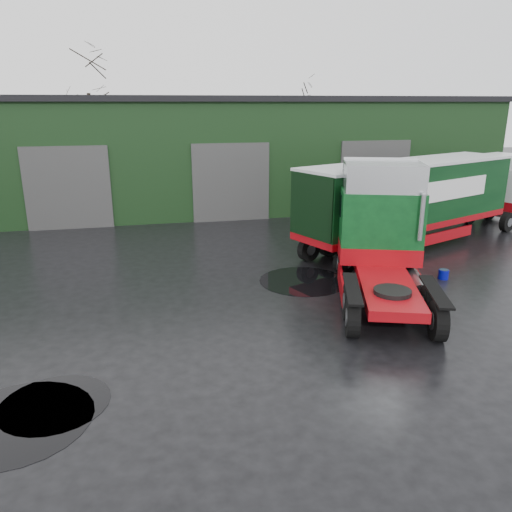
{
  "coord_description": "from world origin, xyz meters",
  "views": [
    {
      "loc": [
        -2.48,
        -11.41,
        5.95
      ],
      "look_at": [
        0.6,
        2.04,
        1.7
      ],
      "focal_mm": 35.0,
      "sensor_mm": 36.0,
      "label": 1
    }
  ],
  "objects_px": {
    "lorry_right": "(409,205)",
    "tree_back_a": "(91,119)",
    "wash_bucket": "(443,274)",
    "warehouse": "(214,150)",
    "tree_back_b": "(291,130)",
    "hero_tractor": "(387,238)"
  },
  "relations": [
    {
      "from": "warehouse",
      "to": "tree_back_a",
      "type": "xyz_separation_m",
      "value": [
        -8.0,
        10.0,
        1.59
      ]
    },
    {
      "from": "tree_back_a",
      "to": "tree_back_b",
      "type": "xyz_separation_m",
      "value": [
        16.0,
        0.0,
        -1.0
      ]
    },
    {
      "from": "hero_tractor",
      "to": "tree_back_b",
      "type": "relative_size",
      "value": 0.9
    },
    {
      "from": "tree_back_b",
      "to": "tree_back_a",
      "type": "bearing_deg",
      "value": 180.0
    },
    {
      "from": "tree_back_a",
      "to": "tree_back_b",
      "type": "bearing_deg",
      "value": 0.0
    },
    {
      "from": "wash_bucket",
      "to": "warehouse",
      "type": "bearing_deg",
      "value": 108.72
    },
    {
      "from": "wash_bucket",
      "to": "tree_back_a",
      "type": "distance_m",
      "value": 30.35
    },
    {
      "from": "lorry_right",
      "to": "tree_back_b",
      "type": "relative_size",
      "value": 1.88
    },
    {
      "from": "lorry_right",
      "to": "tree_back_a",
      "type": "relative_size",
      "value": 1.49
    },
    {
      "from": "warehouse",
      "to": "tree_back_b",
      "type": "xyz_separation_m",
      "value": [
        8.0,
        10.0,
        0.59
      ]
    },
    {
      "from": "warehouse",
      "to": "tree_back_a",
      "type": "bearing_deg",
      "value": 128.66
    },
    {
      "from": "tree_back_a",
      "to": "tree_back_b",
      "type": "relative_size",
      "value": 1.27
    },
    {
      "from": "warehouse",
      "to": "lorry_right",
      "type": "bearing_deg",
      "value": -63.64
    },
    {
      "from": "lorry_right",
      "to": "tree_back_b",
      "type": "bearing_deg",
      "value": 153.45
    },
    {
      "from": "hero_tractor",
      "to": "lorry_right",
      "type": "height_order",
      "value": "hero_tractor"
    },
    {
      "from": "lorry_right",
      "to": "warehouse",
      "type": "bearing_deg",
      "value": -176.02
    },
    {
      "from": "warehouse",
      "to": "hero_tractor",
      "type": "bearing_deg",
      "value": -82.24
    },
    {
      "from": "hero_tractor",
      "to": "tree_back_a",
      "type": "bearing_deg",
      "value": 129.25
    },
    {
      "from": "hero_tractor",
      "to": "lorry_right",
      "type": "distance_m",
      "value": 6.75
    },
    {
      "from": "lorry_right",
      "to": "tree_back_a",
      "type": "xyz_separation_m",
      "value": [
        -14.34,
        22.79,
        2.9
      ]
    },
    {
      "from": "wash_bucket",
      "to": "tree_back_b",
      "type": "xyz_separation_m",
      "value": [
        2.34,
        26.71,
        3.58
      ]
    },
    {
      "from": "lorry_right",
      "to": "hero_tractor",
      "type": "bearing_deg",
      "value": -57.11
    }
  ]
}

